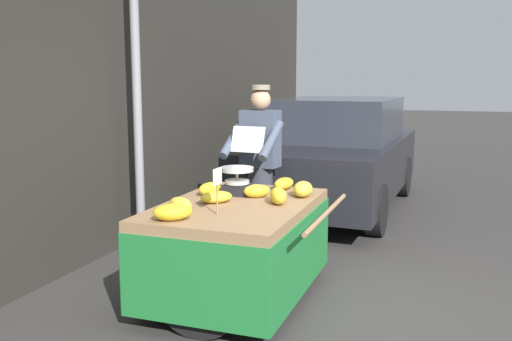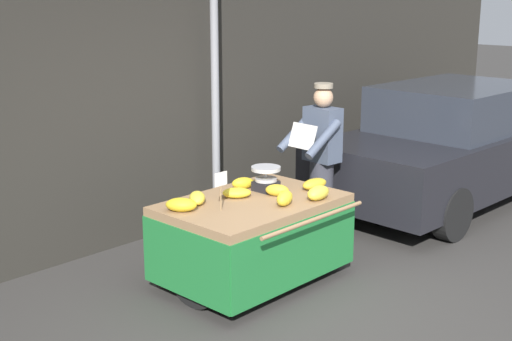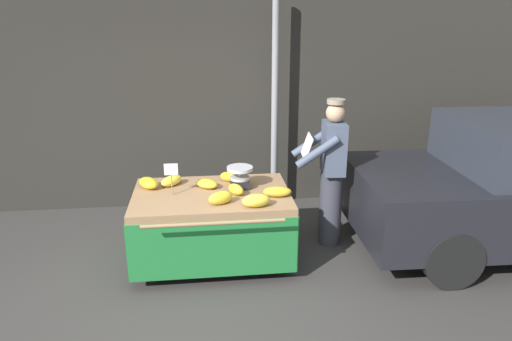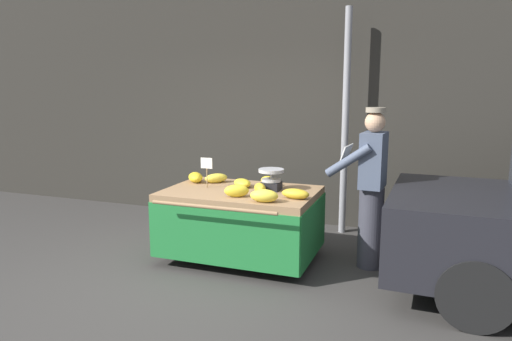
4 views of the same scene
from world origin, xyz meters
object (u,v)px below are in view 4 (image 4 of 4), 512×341
(banana_bunch_3, at_px, (216,178))
(banana_bunch_6, at_px, (264,196))
(street_pole, at_px, (345,124))
(banana_bunch_5, at_px, (295,194))
(price_sign, at_px, (207,166))
(banana_bunch_0, at_px, (196,177))
(vendor_person, at_px, (371,188))
(weighing_scale, at_px, (271,179))
(banana_bunch_1, at_px, (242,183))
(banana_bunch_4, at_px, (260,188))
(banana_bunch_7, at_px, (237,191))
(banana_bunch_2, at_px, (269,181))
(banana_cart, at_px, (241,209))

(banana_bunch_3, xyz_separation_m, banana_bunch_6, (0.85, -0.70, 0.01))
(street_pole, bearing_deg, banana_bunch_5, -97.69)
(price_sign, relative_size, banana_bunch_0, 1.25)
(banana_bunch_3, bearing_deg, banana_bunch_0, -165.16)
(street_pole, distance_m, banana_bunch_6, 1.99)
(vendor_person, bearing_deg, weighing_scale, -170.99)
(banana_bunch_1, bearing_deg, banana_bunch_5, -25.35)
(banana_bunch_3, height_order, banana_bunch_4, banana_bunch_4)
(price_sign, bearing_deg, banana_bunch_5, -8.97)
(price_sign, xyz_separation_m, banana_bunch_0, (-0.26, 0.23, -0.19))
(banana_bunch_4, relative_size, banana_bunch_5, 0.75)
(price_sign, distance_m, banana_bunch_5, 1.11)
(banana_bunch_7, bearing_deg, banana_bunch_6, -17.78)
(banana_bunch_2, distance_m, banana_bunch_7, 0.66)
(price_sign, height_order, banana_bunch_7, price_sign)
(banana_bunch_0, height_order, banana_bunch_1, banana_bunch_0)
(banana_cart, bearing_deg, price_sign, -178.23)
(weighing_scale, height_order, vendor_person, vendor_person)
(banana_bunch_3, bearing_deg, banana_bunch_2, 4.46)
(banana_bunch_5, bearing_deg, banana_bunch_0, 163.52)
(banana_bunch_0, relative_size, vendor_person, 0.16)
(street_pole, relative_size, banana_cart, 1.75)
(street_pole, xyz_separation_m, vendor_person, (0.48, -1.13, -0.58))
(banana_bunch_0, distance_m, banana_bunch_4, 0.96)
(street_pole, bearing_deg, weighing_scale, -113.92)
(banana_bunch_6, bearing_deg, vendor_person, 37.14)
(price_sign, height_order, banana_bunch_0, price_sign)
(price_sign, height_order, banana_bunch_2, price_sign)
(banana_bunch_0, bearing_deg, banana_cart, -17.77)
(weighing_scale, distance_m, banana_bunch_4, 0.22)
(street_pole, xyz_separation_m, banana_bunch_2, (-0.68, -1.09, -0.60))
(banana_bunch_2, height_order, banana_bunch_3, banana_bunch_2)
(banana_bunch_1, distance_m, banana_bunch_3, 0.40)
(banana_bunch_1, relative_size, banana_bunch_3, 0.94)
(banana_cart, distance_m, banana_bunch_3, 0.57)
(banana_bunch_5, bearing_deg, weighing_scale, 139.85)
(weighing_scale, distance_m, banana_bunch_3, 0.76)
(banana_bunch_3, relative_size, banana_bunch_5, 0.96)
(banana_bunch_0, bearing_deg, banana_bunch_7, -35.29)
(banana_cart, height_order, banana_bunch_7, banana_bunch_7)
(banana_bunch_2, xyz_separation_m, banana_bunch_4, (0.04, -0.40, -0.00))
(banana_bunch_0, distance_m, banana_bunch_3, 0.25)
(weighing_scale, relative_size, price_sign, 0.82)
(banana_bunch_1, bearing_deg, banana_cart, -74.43)
(banana_bunch_5, relative_size, vendor_person, 0.17)
(street_pole, distance_m, banana_bunch_1, 1.68)
(banana_cart, relative_size, weighing_scale, 5.95)
(price_sign, distance_m, banana_bunch_2, 0.73)
(banana_bunch_1, xyz_separation_m, vendor_person, (1.41, 0.13, 0.02))
(banana_bunch_6, bearing_deg, banana_bunch_0, 149.58)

